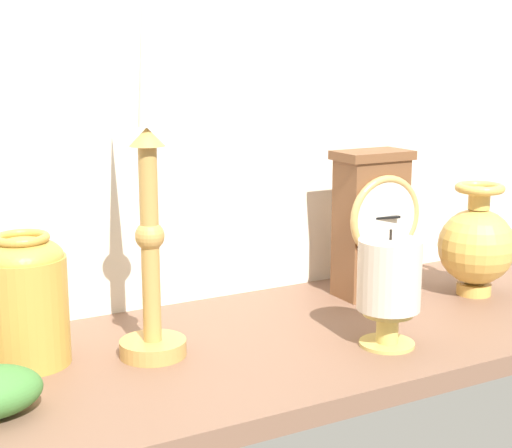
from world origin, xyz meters
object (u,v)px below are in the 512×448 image
at_px(candlestick_tall_left, 150,237).
at_px(mantel_clock, 372,222).
at_px(brass_vase_jar, 25,297).
at_px(brass_vase_bulbous, 476,244).
at_px(pillar_candle_near_clock, 389,283).

bearing_deg(candlestick_tall_left, mantel_clock, 10.30).
distance_m(candlestick_tall_left, brass_vase_jar, 0.15).
relative_size(brass_vase_bulbous, pillar_candle_near_clock, 1.15).
bearing_deg(brass_vase_jar, brass_vase_bulbous, -4.23).
bearing_deg(brass_vase_bulbous, mantel_clock, 153.70).
xyz_separation_m(brass_vase_bulbous, brass_vase_jar, (-0.61, 0.04, 0.00)).
relative_size(brass_vase_bulbous, brass_vase_jar, 1.09).
xyz_separation_m(candlestick_tall_left, pillar_candle_near_clock, (0.25, -0.10, -0.06)).
relative_size(brass_vase_jar, pillar_candle_near_clock, 1.06).
distance_m(mantel_clock, pillar_candle_near_clock, 0.19).
bearing_deg(pillar_candle_near_clock, candlestick_tall_left, 157.86).
relative_size(candlestick_tall_left, brass_vase_jar, 2.82).
bearing_deg(candlestick_tall_left, pillar_candle_near_clock, -22.14).
distance_m(candlestick_tall_left, brass_vase_bulbous, 0.48).
relative_size(mantel_clock, pillar_candle_near_clock, 1.48).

